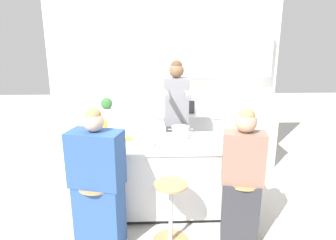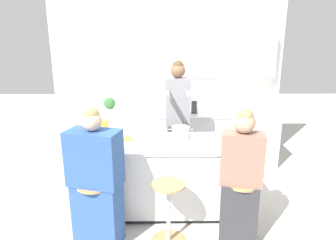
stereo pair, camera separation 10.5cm
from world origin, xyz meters
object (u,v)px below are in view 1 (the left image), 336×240
at_px(potted_plant, 107,105).
at_px(fruit_bowl, 148,143).
at_px(bar_stool_center, 171,213).
at_px(coffee_cup_near, 228,145).
at_px(kitchen_island, 168,176).
at_px(cooking_pot, 180,133).
at_px(microwave, 180,105).
at_px(person_wrapped_blanket, 98,183).
at_px(person_seated_near, 242,182).
at_px(bar_stool_rightmost, 242,210).
at_px(juice_carton, 104,128).
at_px(person_cooking, 176,124).
at_px(banana_bunch, 127,138).
at_px(bar_stool_leftmost, 98,214).

bearing_deg(potted_plant, fruit_bowl, -65.86).
height_order(bar_stool_center, coffee_cup_near, coffee_cup_near).
bearing_deg(bar_stool_center, kitchen_island, 90.00).
height_order(cooking_pot, microwave, microwave).
distance_m(person_wrapped_blanket, cooking_pot, 1.19).
height_order(person_seated_near, fruit_bowl, person_seated_near).
bearing_deg(bar_stool_rightmost, coffee_cup_near, 101.80).
bearing_deg(microwave, juice_carton, -132.87).
distance_m(fruit_bowl, coffee_cup_near, 0.91).
relative_size(bar_stool_rightmost, fruit_bowl, 3.66).
bearing_deg(fruit_bowl, juice_carton, 143.91).
relative_size(bar_stool_rightmost, cooking_pot, 2.19).
height_order(kitchen_island, bar_stool_rightmost, kitchen_island).
bearing_deg(person_wrapped_blanket, fruit_bowl, 61.31).
height_order(kitchen_island, cooking_pot, cooking_pot).
height_order(bar_stool_rightmost, juice_carton, juice_carton).
xyz_separation_m(juice_carton, potted_plant, (-0.15, 1.19, 0.04)).
relative_size(person_cooking, banana_bunch, 9.93).
distance_m(bar_stool_leftmost, cooking_pot, 1.34).
relative_size(person_seated_near, microwave, 2.97).
relative_size(coffee_cup_near, microwave, 0.22).
bearing_deg(cooking_pot, person_wrapped_blanket, -139.64).
height_order(bar_stool_center, bar_stool_rightmost, same).
height_order(bar_stool_leftmost, juice_carton, juice_carton).
bearing_deg(bar_stool_leftmost, microwave, 64.46).
bearing_deg(kitchen_island, potted_plant, 122.86).
relative_size(person_seated_near, juice_carton, 7.12).
bearing_deg(coffee_cup_near, person_seated_near, -81.53).
height_order(banana_bunch, juice_carton, juice_carton).
height_order(person_seated_near, cooking_pot, person_seated_near).
height_order(bar_stool_leftmost, banana_bunch, banana_bunch).
bearing_deg(juice_carton, person_cooking, 21.94).
distance_m(kitchen_island, juice_carton, 1.01).
height_order(person_seated_near, coffee_cup_near, person_seated_near).
distance_m(kitchen_island, bar_stool_leftmost, 0.99).
bearing_deg(microwave, potted_plant, 177.65).
relative_size(cooking_pot, coffee_cup_near, 2.91).
xyz_separation_m(cooking_pot, microwave, (0.09, 1.31, 0.06)).
bearing_deg(bar_stool_leftmost, potted_plant, 95.67).
distance_m(fruit_bowl, banana_bunch, 0.31).
relative_size(cooking_pot, potted_plant, 1.23).
distance_m(bar_stool_rightmost, person_cooking, 1.55).
bearing_deg(microwave, bar_stool_center, -96.79).
bearing_deg(bar_stool_rightmost, microwave, 103.65).
height_order(person_cooking, coffee_cup_near, person_cooking).
distance_m(person_wrapped_blanket, juice_carton, 0.98).
bearing_deg(person_seated_near, bar_stool_leftmost, -167.74).
distance_m(person_cooking, microwave, 0.77).
bearing_deg(banana_bunch, person_cooking, 43.85).
relative_size(bar_stool_leftmost, bar_stool_center, 1.00).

